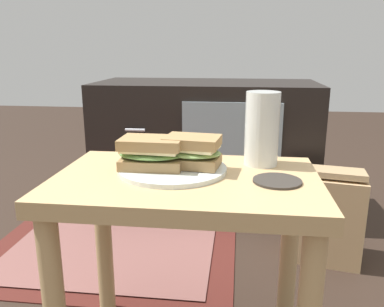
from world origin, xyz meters
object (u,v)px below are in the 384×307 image
at_px(coaster, 277,181).
at_px(tv_cabinet, 206,146).
at_px(beer_glass, 262,131).
at_px(paper_bag, 326,214).
at_px(sandwich_back, 192,151).
at_px(sandwich_front, 152,153).
at_px(plate, 172,169).

bearing_deg(coaster, tv_cabinet, 103.25).
relative_size(beer_glass, paper_bag, 0.50).
distance_m(tv_cabinet, sandwich_back, 0.93).
bearing_deg(paper_bag, tv_cabinet, 137.93).
bearing_deg(beer_glass, paper_bag, 58.57).
bearing_deg(sandwich_front, paper_bag, 45.83).
bearing_deg(sandwich_back, sandwich_front, -167.33).
distance_m(plate, sandwich_front, 0.06).
distance_m(sandwich_back, coaster, 0.19).
xyz_separation_m(sandwich_front, coaster, (0.27, -0.04, -0.04)).
relative_size(sandwich_front, beer_glass, 0.86).
relative_size(plate, paper_bag, 0.71).
xyz_separation_m(plate, sandwich_front, (-0.04, -0.01, 0.04)).
distance_m(sandwich_front, beer_glass, 0.26).
bearing_deg(beer_glass, plate, -158.39).
bearing_deg(plate, coaster, -12.04).
bearing_deg(sandwich_back, paper_bag, 50.14).
bearing_deg(coaster, beer_glass, 102.67).
height_order(tv_cabinet, beer_glass, beer_glass).
distance_m(plate, beer_glass, 0.22).
distance_m(tv_cabinet, paper_bag, 0.63).
xyz_separation_m(sandwich_back, beer_glass, (0.15, 0.07, 0.04)).
height_order(beer_glass, coaster, beer_glass).
bearing_deg(plate, sandwich_front, -167.33).
xyz_separation_m(beer_glass, coaster, (0.03, -0.12, -0.08)).
bearing_deg(sandwich_back, beer_glass, 23.97).
relative_size(sandwich_front, coaster, 1.47).
bearing_deg(sandwich_back, tv_cabinet, 93.00).
relative_size(sandwich_back, paper_bag, 0.41).
bearing_deg(coaster, paper_bag, 67.13).
relative_size(tv_cabinet, sandwich_front, 6.64).
xyz_separation_m(plate, sandwich_back, (0.04, 0.01, 0.04)).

